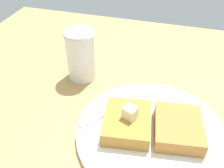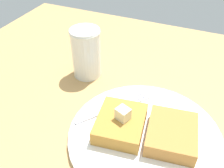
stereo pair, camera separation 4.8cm
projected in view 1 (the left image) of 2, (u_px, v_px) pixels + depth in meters
plate at (151, 132)px, 44.04cm from camera, size 26.55×26.55×1.05cm
toast_slice_left at (127, 122)px, 43.33cm from camera, size 9.22×10.43×2.79cm
toast_slice_middle at (178, 128)px, 42.40cm from camera, size 9.22×10.43×2.79cm
butter_pat_primary at (129, 112)px, 41.75cm from camera, size 2.73×2.61×2.16cm
fork at (120, 105)px, 48.37cm from camera, size 10.95×13.51×0.36cm
syrup_jar at (81, 57)px, 54.73cm from camera, size 6.65×6.65×11.29cm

